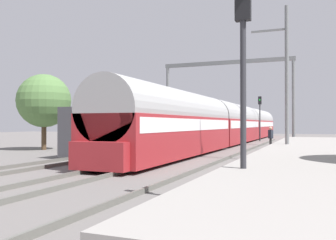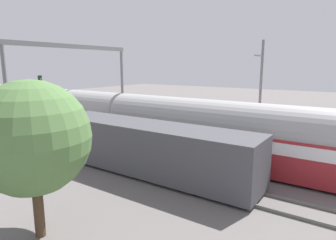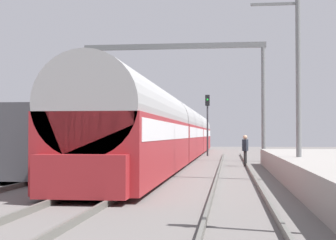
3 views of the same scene
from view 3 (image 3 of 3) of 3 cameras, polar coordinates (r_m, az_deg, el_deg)
ground at (r=16.07m, az=-6.65°, el=-7.88°), size 120.00×120.00×0.00m
track_west at (r=16.06m, az=-6.65°, el=-7.59°), size 1.52×60.00×0.16m
track_east at (r=15.63m, az=7.63°, el=-7.76°), size 1.51×60.00×0.16m
passenger_train at (r=37.34m, az=1.06°, el=-1.27°), size 2.93×49.20×3.82m
freight_car at (r=24.59m, az=-11.32°, el=-2.24°), size 2.80×13.00×2.70m
person_crossing at (r=29.05m, az=8.47°, el=-3.02°), size 0.35×0.45×1.73m
railway_signal_far at (r=42.82m, az=4.35°, el=0.36°), size 0.36×0.30×5.02m
catenary_gantry at (r=34.90m, az=0.62°, el=4.74°), size 12.25×0.28×7.86m
catenary_pole_east_mid at (r=20.56m, az=13.97°, el=5.12°), size 1.90×0.20×8.00m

